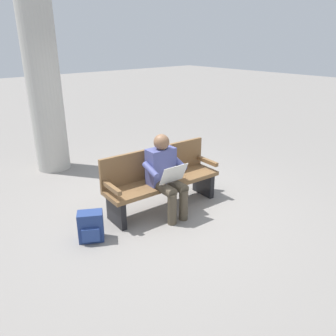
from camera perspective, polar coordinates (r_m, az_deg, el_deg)
The scene contains 5 objects.
ground_plane at distance 5.09m, azimuth -0.75°, elevation -6.78°, with size 40.00×40.00×0.00m, color gray.
bench_near at distance 4.94m, azimuth -1.26°, elevation -1.76°, with size 1.83×0.61×0.90m.
person_seated at distance 4.66m, azimuth -0.43°, elevation -0.99°, with size 0.59×0.59×1.18m.
backpack at distance 4.35m, azimuth -13.09°, elevation -9.78°, with size 0.37×0.34×0.39m.
support_pillar at distance 6.56m, azimuth -20.88°, elevation 15.83°, with size 0.61×0.61×3.83m, color #B2AFA8.
Camera 1 is at (2.88, 3.43, 2.40)m, focal length 35.54 mm.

